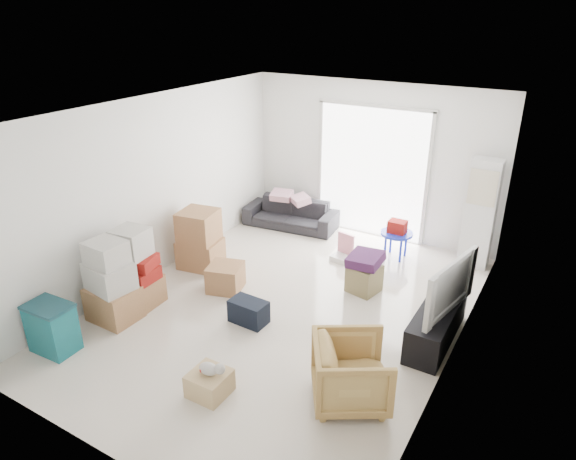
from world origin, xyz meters
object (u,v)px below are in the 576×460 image
at_px(television, 439,303).
at_px(ottoman, 364,278).
at_px(sofa, 291,210).
at_px(kids_table, 397,231).
at_px(tv_console, 436,324).
at_px(wood_crate, 210,383).
at_px(storage_bins, 52,328).
at_px(armchair, 352,370).
at_px(ac_tower, 480,214).

height_order(television, ottoman, television).
distance_m(sofa, kids_table, 2.15).
bearing_deg(tv_console, television, 0.00).
relative_size(kids_table, wood_crate, 1.63).
bearing_deg(wood_crate, ottoman, 78.58).
xyz_separation_m(tv_console, wood_crate, (-1.81, -2.19, -0.10)).
bearing_deg(ottoman, tv_console, -27.98).
bearing_deg(storage_bins, wood_crate, 9.38).
bearing_deg(armchair, television, -48.77).
distance_m(ac_tower, wood_crate, 4.89).
bearing_deg(wood_crate, sofa, 109.46).
bearing_deg(tv_console, storage_bins, -146.94).
distance_m(television, sofa, 3.99).
xyz_separation_m(ac_tower, wood_crate, (-1.76, -4.51, -0.74)).
distance_m(tv_console, wood_crate, 2.85).
relative_size(tv_console, armchair, 1.75).
xyz_separation_m(ac_tower, kids_table, (-1.17, -0.38, -0.41)).
relative_size(sofa, armchair, 2.18).
relative_size(television, wood_crate, 2.94).
bearing_deg(ottoman, armchair, -70.65).
relative_size(ac_tower, armchair, 2.22).
xyz_separation_m(armchair, kids_table, (-0.74, 3.45, 0.07)).
bearing_deg(ottoman, kids_table, 89.14).
height_order(tv_console, television, television).
distance_m(television, kids_table, 2.28).
bearing_deg(television, storage_bins, 134.57).
xyz_separation_m(sofa, kids_table, (2.13, -0.23, 0.13)).
xyz_separation_m(storage_bins, kids_table, (2.68, 4.47, 0.15)).
bearing_deg(television, kids_table, 43.71).
bearing_deg(kids_table, sofa, 173.80).
relative_size(ac_tower, ottoman, 4.30).
bearing_deg(sofa, tv_console, -39.44).
height_order(armchair, ottoman, armchair).
height_order(kids_table, wood_crate, kids_table).
xyz_separation_m(armchair, wood_crate, (-1.34, -0.67, -0.26)).
xyz_separation_m(sofa, wood_crate, (1.54, -4.36, -0.20)).
bearing_deg(television, sofa, 68.66).
height_order(ac_tower, kids_table, ac_tower).
height_order(ac_tower, television, ac_tower).
distance_m(ac_tower, television, 2.34).
bearing_deg(armchair, wood_crate, 85.19).
height_order(ac_tower, ottoman, ac_tower).
relative_size(storage_bins, wood_crate, 1.58).
bearing_deg(kids_table, ac_tower, 18.14).
xyz_separation_m(ac_tower, television, (0.05, -2.31, -0.34)).
bearing_deg(television, tv_console, 0.00).
bearing_deg(kids_table, television, -57.80).
distance_m(sofa, ottoman, 2.60).
xyz_separation_m(television, storage_bins, (-3.90, -2.54, -0.22)).
distance_m(sofa, storage_bins, 4.73).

